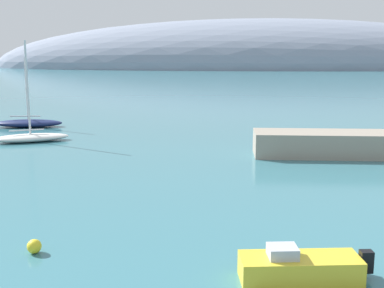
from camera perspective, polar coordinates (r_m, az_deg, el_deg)
name	(u,v)px	position (r m, az deg, el deg)	size (l,w,h in m)	color
distant_ridge	(262,68)	(229.65, 8.06, 8.69)	(245.66, 76.44, 43.28)	gray
sailboat_navy_near_shore	(29,123)	(54.80, -18.25, 2.34)	(7.16, 3.06, 7.16)	navy
sailboat_white_outer_mooring	(31,137)	(46.02, -18.06, 0.82)	(6.90, 4.51, 8.78)	white
motorboat_yellow_alongside_breakwater	(300,267)	(18.34, 12.31, -13.67)	(4.74, 1.87, 1.27)	yellow
mooring_buoy_yellow	(34,246)	(21.14, -17.66, -11.14)	(0.57, 0.57, 0.57)	yellow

